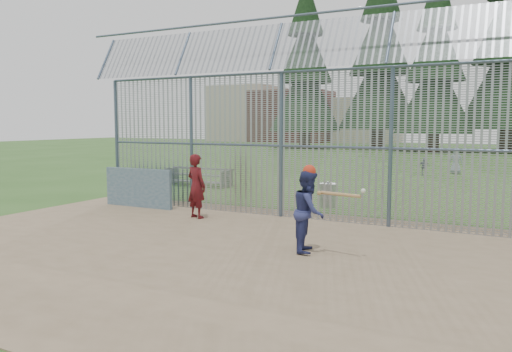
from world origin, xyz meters
The scene contains 13 objects.
ground centered at (0.00, 0.00, 0.00)m, with size 120.00×120.00×0.00m, color #2D511E.
dirt_infield centered at (0.00, -0.50, 0.01)m, with size 14.00×10.00×0.02m, color #756047.
dugout_wall centered at (-4.60, 2.90, 0.62)m, with size 2.50×0.12×1.20m, color #38566B.
batter centered at (2.11, 0.28, 0.85)m, with size 0.81×0.63×1.66m, color navy.
onlooker centered at (-1.97, 2.23, 0.90)m, with size 0.64×0.42×1.77m, color maroon.
bg_kid_standing centered at (3.06, 18.56, 0.69)m, with size 0.67×0.44×1.37m, color gray.
bg_kid_seated centered at (1.74, 16.91, 0.45)m, with size 0.53×0.22×0.90m, color slate.
batting_gear centered at (2.26, 0.24, 1.58)m, with size 1.33×0.40×0.58m.
trash_can centered at (0.61, 5.69, 0.38)m, with size 0.56×0.56×0.82m.
bleacher centered at (-6.07, 8.36, 0.41)m, with size 3.00×0.95×0.72m.
backstop_fence centered at (1.81, 3.43, 2.36)m, with size 20.09×0.81×5.30m.
conifer_row centered at (1.93, 41.51, 10.83)m, with size 38.48×12.26×20.20m.
distant_buildings centered at (-23.18, 56.49, 3.60)m, with size 26.50×10.50×8.00m.
Camera 1 is at (5.76, -9.05, 2.63)m, focal length 35.00 mm.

